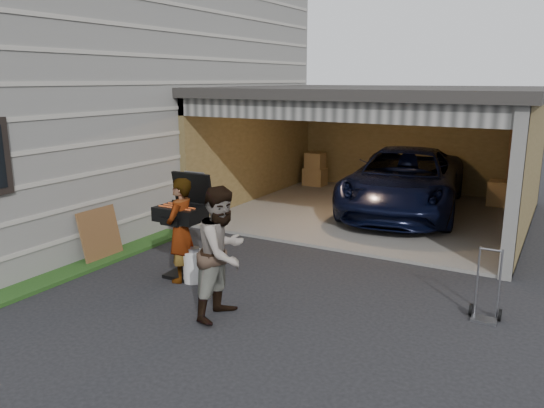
{
  "coord_description": "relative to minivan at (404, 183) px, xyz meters",
  "views": [
    {
      "loc": [
        4.57,
        -5.09,
        3.07
      ],
      "look_at": [
        0.57,
        1.98,
        1.15
      ],
      "focal_mm": 35.0,
      "sensor_mm": 36.0,
      "label": 1
    }
  ],
  "objects": [
    {
      "name": "ground",
      "position": [
        -1.31,
        -6.9,
        -0.72
      ],
      "size": [
        80.0,
        80.0,
        0.0
      ],
      "primitive_type": "plane",
      "color": "black",
      "rests_on": "ground"
    },
    {
      "name": "man",
      "position": [
        -0.51,
        -6.63,
        0.16
      ],
      "size": [
        0.67,
        0.86,
        1.76
      ],
      "primitive_type": "imported",
      "rotation": [
        0.0,
        0.0,
        1.57
      ],
      "color": "#4A241D",
      "rests_on": "ground"
    },
    {
      "name": "minivan",
      "position": [
        0.0,
        0.0,
        0.0
      ],
      "size": [
        3.08,
        5.48,
        1.45
      ],
      "primitive_type": "imported",
      "rotation": [
        0.0,
        0.0,
        0.13
      ],
      "color": "black",
      "rests_on": "ground"
    },
    {
      "name": "woman",
      "position": [
        -1.81,
        -5.88,
        0.09
      ],
      "size": [
        0.49,
        0.65,
        1.62
      ],
      "primitive_type": "imported",
      "rotation": [
        0.0,
        0.0,
        -1.39
      ],
      "color": "silver",
      "rests_on": "ground"
    },
    {
      "name": "hand_truck",
      "position": [
        2.53,
        -5.03,
        -0.54
      ],
      "size": [
        0.4,
        0.29,
        0.96
      ],
      "rotation": [
        0.0,
        0.0,
        0.02
      ],
      "color": "slate",
      "rests_on": "ground"
    },
    {
      "name": "bbq_grill",
      "position": [
        -1.91,
        -5.71,
        0.25
      ],
      "size": [
        0.73,
        0.64,
        1.63
      ],
      "color": "black",
      "rests_on": "ground"
    },
    {
      "name": "house",
      "position": [
        -7.31,
        -2.9,
        2.03
      ],
      "size": [
        7.0,
        11.0,
        5.5
      ],
      "primitive_type": "cube",
      "color": "#474744",
      "rests_on": "ground"
    },
    {
      "name": "plywood_panel",
      "position": [
        -3.65,
        -5.81,
        -0.27
      ],
      "size": [
        0.23,
        0.82,
        0.9
      ],
      "primitive_type": "cube",
      "rotation": [
        0.0,
        -0.21,
        0.0
      ],
      "color": "#54371C",
      "rests_on": "ground"
    },
    {
      "name": "propane_tank",
      "position": [
        -1.62,
        -5.84,
        -0.48
      ],
      "size": [
        0.4,
        0.4,
        0.49
      ],
      "primitive_type": "cylinder",
      "rotation": [
        0.0,
        0.0,
        0.25
      ],
      "color": "silver",
      "rests_on": "ground"
    },
    {
      "name": "garage",
      "position": [
        -0.55,
        -0.11,
        1.14
      ],
      "size": [
        6.8,
        6.3,
        2.9
      ],
      "color": "#605E59",
      "rests_on": "ground"
    }
  ]
}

